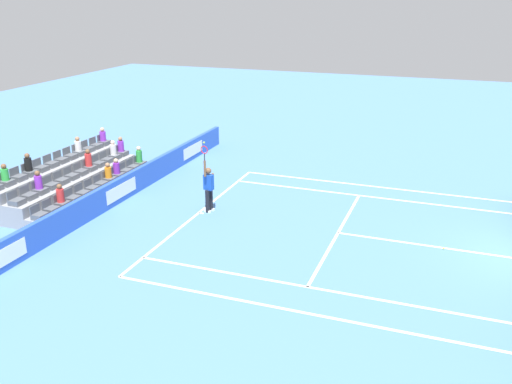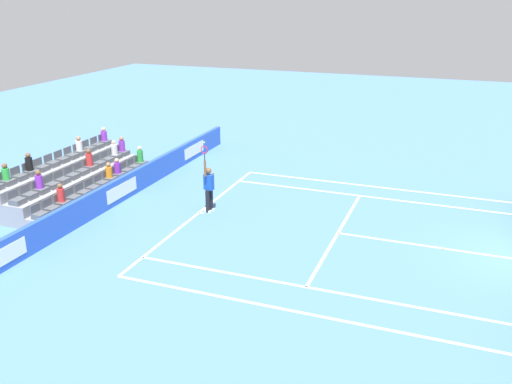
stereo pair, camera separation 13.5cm
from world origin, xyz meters
The scene contains 12 objects.
line_baseline centered at (0.00, -11.89, 0.00)m, with size 10.97×0.10×0.01m, color white.
line_service centered at (0.00, -6.40, 0.00)m, with size 8.23×0.10×0.01m, color white.
line_centre_service centered at (0.00, -3.20, 0.00)m, with size 0.10×6.40×0.01m, color white.
line_singles_sideline_left centered at (4.12, -5.95, 0.00)m, with size 0.10×11.89×0.01m, color white.
line_singles_sideline_right centered at (-4.12, -5.95, 0.00)m, with size 0.10×11.89×0.01m, color white.
line_doubles_sideline_left centered at (5.49, -5.95, 0.00)m, with size 0.10×11.89×0.01m, color white.
line_doubles_sideline_right centered at (-5.49, -5.95, 0.00)m, with size 0.10×11.89×0.01m, color white.
line_centre_mark centered at (0.00, -11.79, 0.00)m, with size 0.10×0.20×0.01m, color white.
sponsor_barrier centered at (0.00, -15.44, 0.50)m, with size 19.54×0.22×1.00m.
tennis_player centered at (-0.30, -11.58, 0.99)m, with size 0.52×0.39×2.85m.
stadium_stand centered at (-0.01, -17.75, 0.56)m, with size 7.44×2.85×2.20m.
loose_tennis_ball centered at (0.11, -2.80, 0.03)m, with size 0.07×0.07×0.07m, color #D1E533.
Camera 2 is at (18.02, -2.73, 8.11)m, focal length 39.15 mm.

